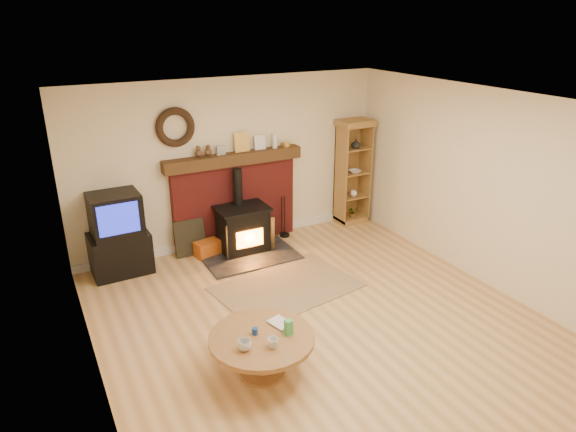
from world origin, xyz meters
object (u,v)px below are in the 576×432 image
tv_unit (118,236)px  curio_cabinet (352,172)px  coffee_table (262,343)px  wood_stove (244,231)px

tv_unit → curio_cabinet: bearing=1.2°
coffee_table → curio_cabinet: bearing=43.9°
curio_cabinet → coffee_table: 4.42m
wood_stove → curio_cabinet: 2.26m
wood_stove → curio_cabinet: (2.17, 0.28, 0.56)m
coffee_table → wood_stove: bearing=70.3°
tv_unit → coffee_table: size_ratio=1.11×
wood_stove → tv_unit: wood_stove is taller
wood_stove → curio_cabinet: size_ratio=0.77×
tv_unit → curio_cabinet: 3.99m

